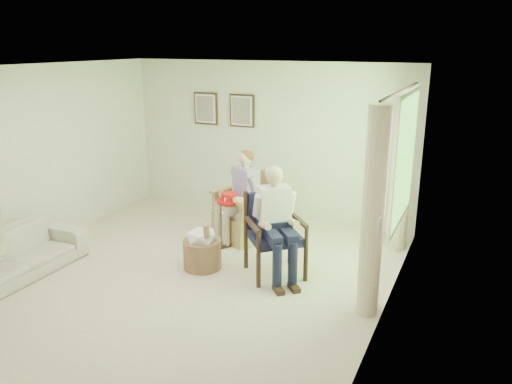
% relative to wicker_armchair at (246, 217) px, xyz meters
% --- Properties ---
extents(floor, '(5.50, 5.50, 0.00)m').
position_rel_wicker_armchair_xyz_m(floor, '(-0.14, -1.64, -0.32)').
color(floor, beige).
rests_on(floor, ground).
extents(back_wall, '(5.00, 0.04, 2.60)m').
position_rel_wicker_armchair_xyz_m(back_wall, '(-0.14, 1.11, 0.98)').
color(back_wall, silver).
rests_on(back_wall, ground).
extents(left_wall, '(0.04, 5.50, 2.60)m').
position_rel_wicker_armchair_xyz_m(left_wall, '(-2.64, -1.64, 0.98)').
color(left_wall, silver).
rests_on(left_wall, ground).
extents(right_wall, '(0.04, 5.50, 2.60)m').
position_rel_wicker_armchair_xyz_m(right_wall, '(2.36, -1.64, 0.98)').
color(right_wall, silver).
rests_on(right_wall, ground).
extents(ceiling, '(5.00, 5.50, 0.02)m').
position_rel_wicker_armchair_xyz_m(ceiling, '(-0.14, -1.64, 2.28)').
color(ceiling, white).
rests_on(ceiling, back_wall).
extents(window, '(0.13, 2.50, 1.63)m').
position_rel_wicker_armchair_xyz_m(window, '(2.32, -0.44, 1.26)').
color(window, '#2D6B23').
rests_on(window, right_wall).
extents(curtain_left, '(0.34, 0.34, 2.30)m').
position_rel_wicker_armchair_xyz_m(curtain_left, '(2.19, -1.42, 0.83)').
color(curtain_left, beige).
rests_on(curtain_left, ground).
extents(curtain_right, '(0.34, 0.34, 2.30)m').
position_rel_wicker_armchair_xyz_m(curtain_right, '(2.19, 0.54, 0.83)').
color(curtain_right, beige).
rests_on(curtain_right, ground).
extents(framed_print_left, '(0.45, 0.05, 0.55)m').
position_rel_wicker_armchair_xyz_m(framed_print_left, '(-1.29, 1.07, 1.46)').
color(framed_print_left, '#382114').
rests_on(framed_print_left, back_wall).
extents(framed_print_right, '(0.45, 0.05, 0.55)m').
position_rel_wicker_armchair_xyz_m(framed_print_right, '(-0.59, 1.07, 1.46)').
color(framed_print_right, '#382114').
rests_on(framed_print_right, back_wall).
extents(wicker_armchair, '(0.80, 0.79, 1.02)m').
position_rel_wicker_armchair_xyz_m(wicker_armchair, '(0.00, 0.00, 0.00)').
color(wicker_armchair, tan).
rests_on(wicker_armchair, ground).
extents(wood_armchair, '(0.67, 0.63, 1.04)m').
position_rel_wicker_armchair_xyz_m(wood_armchair, '(0.90, -0.92, 0.24)').
color(wood_armchair, black).
rests_on(wood_armchair, ground).
extents(sofa, '(1.98, 0.78, 0.58)m').
position_rel_wicker_armchair_xyz_m(sofa, '(-2.09, -2.53, -0.03)').
color(sofa, beige).
rests_on(sofa, ground).
extents(person_wicker, '(0.40, 0.62, 1.34)m').
position_rel_wicker_armchair_xyz_m(person_wicker, '(-0.00, -0.14, 0.46)').
color(person_wicker, '#BDB098').
rests_on(person_wicker, ground).
extents(person_dark, '(0.40, 0.62, 1.40)m').
position_rel_wicker_armchair_xyz_m(person_dark, '(0.90, -1.09, 0.51)').
color(person_dark, '#191A38').
rests_on(person_dark, ground).
extents(red_hat, '(0.37, 0.37, 0.14)m').
position_rel_wicker_armchair_xyz_m(red_hat, '(-0.12, -0.31, 0.36)').
color(red_hat, red).
rests_on(red_hat, person_wicker).
extents(hatbox, '(0.56, 0.56, 0.74)m').
position_rel_wicker_armchair_xyz_m(hatbox, '(-0.04, -1.24, -0.04)').
color(hatbox, tan).
rests_on(hatbox, ground).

